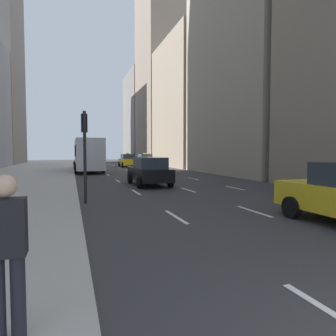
{
  "coord_description": "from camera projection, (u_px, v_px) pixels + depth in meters",
  "views": [
    {
      "loc": [
        -3.26,
        -0.66,
        2.01
      ],
      "look_at": [
        0.94,
        12.3,
        1.28
      ],
      "focal_mm": 32.0,
      "sensor_mm": 36.0,
      "label": 1
    }
  ],
  "objects": [
    {
      "name": "sidewalk_left",
      "position": [
        25.0,
        175.0,
        25.22
      ],
      "size": [
        8.0,
        66.0,
        0.15
      ],
      "primitive_type": "cube",
      "color": "#ADAAA3",
      "rests_on": "ground"
    },
    {
      "name": "lane_markings",
      "position": [
        147.0,
        177.0,
        24.38
      ],
      "size": [
        5.72,
        56.0,
        0.01
      ],
      "color": "white",
      "rests_on": "ground"
    },
    {
      "name": "building_row_right",
      "position": [
        198.0,
        57.0,
        37.18
      ],
      "size": [
        6.0,
        74.2,
        36.33
      ],
      "color": "gray",
      "rests_on": "ground"
    },
    {
      "name": "taxi_lead",
      "position": [
        128.0,
        160.0,
        40.47
      ],
      "size": [
        2.02,
        4.4,
        1.87
      ],
      "color": "yellow",
      "rests_on": "ground"
    },
    {
      "name": "taxi_second",
      "position": [
        145.0,
        160.0,
        42.97
      ],
      "size": [
        2.02,
        4.4,
        1.87
      ],
      "color": "yellow",
      "rests_on": "ground"
    },
    {
      "name": "sedan_black_near",
      "position": [
        149.0,
        171.0,
        17.99
      ],
      "size": [
        2.02,
        4.52,
        1.69
      ],
      "color": "black",
      "rests_on": "ground"
    },
    {
      "name": "city_bus",
      "position": [
        88.0,
        154.0,
        31.38
      ],
      "size": [
        2.8,
        11.61,
        3.25
      ],
      "color": "silver",
      "rests_on": "ground"
    },
    {
      "name": "pedestrian_near_curb",
      "position": [
        7.0,
        250.0,
        2.88
      ],
      "size": [
        0.36,
        0.22,
        1.65
      ],
      "color": "#23232D",
      "rests_on": "sidewalk_left"
    },
    {
      "name": "traffic_light_pole",
      "position": [
        85.0,
        142.0,
        11.72
      ],
      "size": [
        0.24,
        0.42,
        3.6
      ],
      "color": "black",
      "rests_on": "ground"
    }
  ]
}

